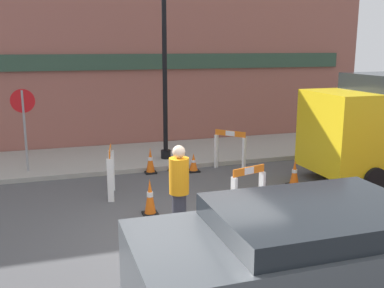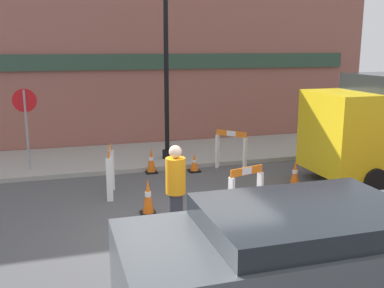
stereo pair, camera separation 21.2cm
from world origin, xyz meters
name	(u,v)px [view 1 (the left image)]	position (x,y,z in m)	size (l,w,h in m)	color
ground_plane	(190,242)	(0.00, 0.00, 0.00)	(60.00, 60.00, 0.00)	#4C4C4F
sidewalk_slab	(128,157)	(0.00, 6.10, 0.06)	(18.00, 3.20, 0.12)	#9E9B93
storefront_facade	(117,63)	(0.00, 7.77, 2.75)	(18.00, 0.22, 5.50)	#93564C
streetlamp_post	(164,41)	(0.96, 5.37, 3.44)	(0.44, 0.44, 5.16)	black
stop_sign	(24,117)	(-2.78, 5.14, 1.55)	(0.60, 0.07, 2.13)	gray
barricade_0	(111,170)	(-0.94, 2.85, 0.60)	(0.27, 0.85, 1.11)	white
barricade_1	(248,191)	(1.39, 0.67, 0.56)	(0.78, 0.35, 1.04)	white
barricade_2	(230,149)	(2.43, 4.08, 0.59)	(0.69, 0.76, 1.08)	white
traffic_cone_0	(150,198)	(-0.37, 1.45, 0.36)	(0.30, 0.30, 0.74)	black
traffic_cone_1	(150,161)	(0.29, 4.40, 0.33)	(0.30, 0.30, 0.68)	black
traffic_cone_2	(295,173)	(3.35, 2.26, 0.30)	(0.30, 0.30, 0.63)	black
traffic_cone_3	(174,163)	(0.94, 4.40, 0.22)	(0.30, 0.30, 0.45)	black
traffic_cone_4	(194,163)	(1.42, 4.18, 0.24)	(0.30, 0.30, 0.50)	black
person_worker	(179,187)	(-0.08, 0.37, 0.87)	(0.47, 0.47, 1.63)	#33333D
parked_car_1	(313,264)	(0.54, -2.87, 0.91)	(4.07, 1.89, 1.60)	#4C5156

